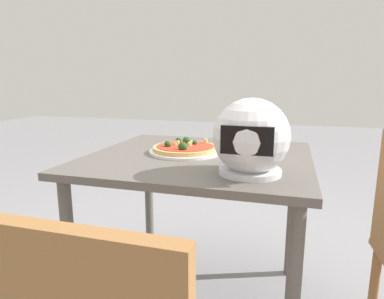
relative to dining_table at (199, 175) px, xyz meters
name	(u,v)px	position (x,y,z in m)	size (l,w,h in m)	color
dining_table	(199,175)	(0.00, 0.00, 0.00)	(0.97, 0.90, 0.75)	#5B5651
pizza_plate	(185,151)	(0.07, -0.03, 0.10)	(0.33, 0.33, 0.01)	white
pizza	(185,147)	(0.07, -0.03, 0.12)	(0.30, 0.30, 0.05)	tan
motorcycle_helmet	(251,138)	(-0.25, 0.24, 0.23)	(0.27, 0.27, 0.27)	silver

